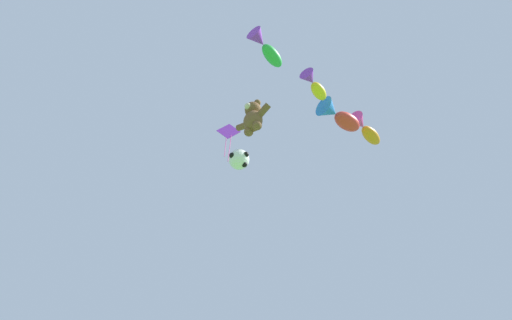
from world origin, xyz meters
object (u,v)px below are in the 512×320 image
object	(u,v)px
fish_kite_crimson	(339,116)
soccer_ball_kite	(239,159)
fish_kite_emerald	(265,47)
diamond_kite	(228,134)
teddy_bear_kite	(253,117)
fish_kite_goldfin	(314,85)
fish_kite_tangerine	(365,129)

from	to	relation	value
fish_kite_crimson	soccer_ball_kite	bearing A→B (deg)	-128.07
fish_kite_emerald	fish_kite_crimson	xyz separation A→B (m)	(0.18, 4.59, 0.02)
diamond_kite	fish_kite_emerald	bearing A→B (deg)	-28.79
teddy_bear_kite	fish_kite_goldfin	xyz separation A→B (m)	(2.13, 1.34, 1.52)
teddy_bear_kite	soccer_ball_kite	xyz separation A→B (m)	(-0.72, 0.07, -1.74)
teddy_bear_kite	fish_kite_crimson	xyz separation A→B (m)	(1.92, 3.45, 1.67)
fish_kite_tangerine	diamond_kite	world-z (taller)	diamond_kite
fish_kite_goldfin	fish_kite_crimson	world-z (taller)	fish_kite_crimson
fish_kite_crimson	fish_kite_tangerine	bearing A→B (deg)	83.58
fish_kite_crimson	diamond_kite	xyz separation A→B (m)	(-5.37, -1.74, 1.70)
teddy_bear_kite	fish_kite_emerald	bearing A→B (deg)	-33.42
fish_kite_goldfin	fish_kite_tangerine	world-z (taller)	fish_kite_tangerine
teddy_bear_kite	diamond_kite	size ratio (longest dim) A/B	0.56
fish_kite_crimson	fish_kite_emerald	bearing A→B (deg)	-92.30
teddy_bear_kite	fish_kite_goldfin	bearing A→B (deg)	32.19
fish_kite_goldfin	teddy_bear_kite	bearing A→B (deg)	-147.81
teddy_bear_kite	fish_kite_tangerine	distance (m)	6.55
teddy_bear_kite	diamond_kite	world-z (taller)	diamond_kite
soccer_ball_kite	fish_kite_emerald	size ratio (longest dim) A/B	0.46
fish_kite_emerald	diamond_kite	size ratio (longest dim) A/B	0.58
fish_kite_emerald	fish_kite_goldfin	bearing A→B (deg)	80.93
teddy_bear_kite	fish_kite_emerald	size ratio (longest dim) A/B	0.98
teddy_bear_kite	diamond_kite	distance (m)	5.11
soccer_ball_kite	diamond_kite	size ratio (longest dim) A/B	0.27
fish_kite_emerald	fish_kite_goldfin	world-z (taller)	fish_kite_emerald
fish_kite_goldfin	fish_kite_emerald	bearing A→B (deg)	-99.07
fish_kite_tangerine	teddy_bear_kite	bearing A→B (deg)	-111.02
fish_kite_tangerine	fish_kite_crimson	bearing A→B (deg)	-96.42
fish_kite_tangerine	diamond_kite	bearing A→B (deg)	-144.92
fish_kite_emerald	diamond_kite	bearing A→B (deg)	151.21
teddy_bear_kite	fish_kite_crimson	distance (m)	4.29
teddy_bear_kite	fish_kite_crimson	bearing A→B (deg)	60.85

